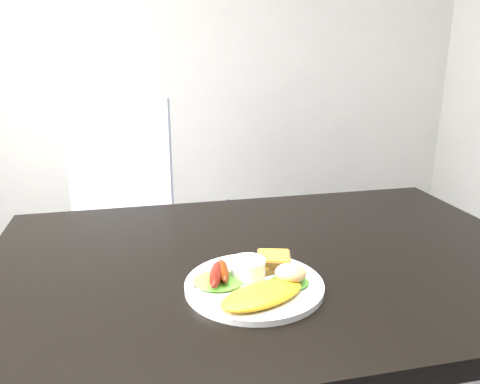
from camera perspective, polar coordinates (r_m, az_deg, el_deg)
room_back_panel at (r=3.15m, az=-8.30°, el=20.08°), size 4.00×0.04×2.70m
dining_table at (r=1.03m, az=3.78°, el=-8.80°), size 1.20×0.80×0.04m
dining_chair at (r=1.95m, az=-14.06°, el=-5.32°), size 0.56×0.56×0.05m
person at (r=1.86m, az=4.53°, el=6.43°), size 0.64×0.47×1.67m
plate at (r=0.89m, az=1.73°, el=-11.30°), size 0.26×0.26×0.01m
lettuce_left at (r=0.88m, az=-2.69°, el=-10.75°), size 0.11×0.11×0.01m
lettuce_right at (r=0.88m, az=6.02°, el=-10.87°), size 0.08×0.07×0.01m
omelette at (r=0.83m, az=2.70°, el=-12.42°), size 0.18×0.13×0.02m
sausage_a at (r=0.87m, az=-2.93°, el=-9.97°), size 0.05×0.10×0.02m
sausage_b at (r=0.88m, az=-2.07°, el=-9.57°), size 0.03×0.09×0.02m
ramekin at (r=0.89m, az=1.00°, el=-9.37°), size 0.08×0.08×0.04m
toast_a at (r=0.93m, az=2.85°, el=-8.91°), size 0.08×0.08×0.01m
toast_b at (r=0.93m, az=4.12°, el=-8.08°), size 0.08×0.08×0.01m
potato_salad at (r=0.87m, az=6.17°, el=-9.77°), size 0.07×0.07×0.03m
fork at (r=0.87m, az=-0.74°, el=-11.26°), size 0.15×0.02×0.00m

